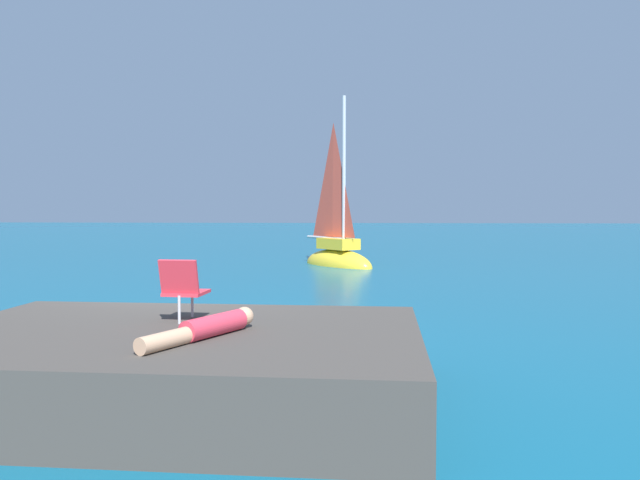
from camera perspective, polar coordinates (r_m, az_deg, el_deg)
The scene contains 7 objects.
ground_plane at distance 11.65m, azimuth -11.18°, elevation -8.40°, with size 160.00×160.00×0.00m, color #0F5675.
shore_ledge at distance 7.67m, azimuth -13.01°, elevation -11.14°, with size 5.71×3.87×0.86m, color #423D38.
boulder_seaward at distance 9.42m, azimuth 3.29°, elevation -11.09°, with size 0.83×0.66×0.46m, color #413A3B.
boulder_inland at distance 9.80m, azimuth -8.74°, elevation -10.57°, with size 1.20×0.96×0.66m, color #443B30.
sailboat_near at distance 24.48m, azimuth 1.64°, elevation -1.44°, with size 3.46×3.73×7.23m.
person_sunbather at distance 7.00m, azimuth -10.38°, elevation -7.92°, with size 0.94×1.62×0.25m.
beach_chair at distance 7.99m, azimuth -12.44°, elevation -4.21°, with size 0.52×0.63×0.80m.
Camera 1 is at (2.96, -11.03, 2.30)m, focal length 34.89 mm.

